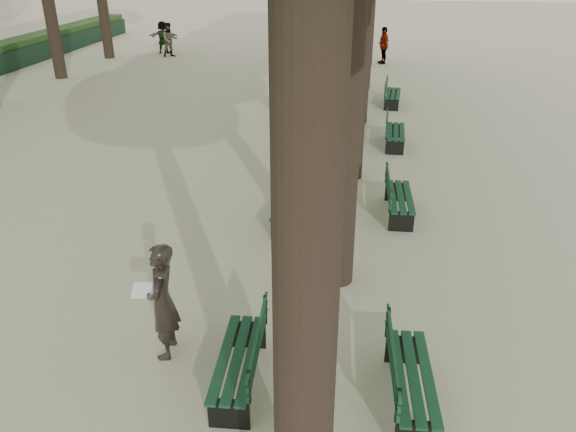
# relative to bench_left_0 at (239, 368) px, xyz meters

# --- Properties ---
(ground) EXTENTS (120.00, 120.00, 0.00)m
(ground) POSITION_rel_bench_left_0_xyz_m (-0.37, -0.16, -0.27)
(ground) COLOR #BBB48D
(ground) RESTS_ON ground
(bench_left_0) EXTENTS (0.68, 1.83, 0.92)m
(bench_left_0) POSITION_rel_bench_left_0_xyz_m (0.00, 0.00, 0.00)
(bench_left_0) COLOR black
(bench_left_0) RESTS_ON ground
(bench_left_1) EXTENTS (0.72, 1.84, 0.92)m
(bench_left_1) POSITION_rel_bench_left_0_xyz_m (-0.00, 4.94, 0.00)
(bench_left_1) COLOR black
(bench_left_1) RESTS_ON ground
(bench_left_2) EXTENTS (0.77, 1.85, 0.92)m
(bench_left_2) POSITION_rel_bench_left_0_xyz_m (-0.00, 9.97, 0.00)
(bench_left_2) COLOR black
(bench_left_2) RESTS_ON ground
(bench_left_3) EXTENTS (0.59, 1.81, 0.92)m
(bench_left_3) POSITION_rel_bench_left_0_xyz_m (0.00, 15.01, 0.00)
(bench_left_3) COLOR black
(bench_left_3) RESTS_ON ground
(bench_right_0) EXTENTS (0.69, 1.83, 0.92)m
(bench_right_0) POSITION_rel_bench_left_0_xyz_m (2.27, -0.00, 0.00)
(bench_right_0) COLOR black
(bench_right_0) RESTS_ON ground
(bench_right_1) EXTENTS (0.65, 1.82, 0.92)m
(bench_right_1) POSITION_rel_bench_left_0_xyz_m (2.27, 5.70, 0.00)
(bench_right_1) COLOR black
(bench_right_1) RESTS_ON ground
(bench_right_2) EXTENTS (0.60, 1.81, 0.92)m
(bench_right_2) POSITION_rel_bench_left_0_xyz_m (2.27, 10.50, 0.00)
(bench_right_2) COLOR black
(bench_right_2) RESTS_ON ground
(bench_right_3) EXTENTS (0.67, 1.83, 0.92)m
(bench_right_3) POSITION_rel_bench_left_0_xyz_m (2.27, 15.24, 0.00)
(bench_right_3) COLOR black
(bench_right_3) RESTS_ON ground
(man_with_map) EXTENTS (0.66, 0.76, 1.78)m
(man_with_map) POSITION_rel_bench_left_0_xyz_m (-1.19, 0.48, 0.62)
(man_with_map) COLOR black
(man_with_map) RESTS_ON ground
(pedestrian_a) EXTENTS (0.88, 0.78, 1.74)m
(pedestrian_a) POSITION_rel_bench_left_0_xyz_m (-9.26, 23.67, 0.60)
(pedestrian_a) COLOR #262628
(pedestrian_a) RESTS_ON ground
(pedestrian_c) EXTENTS (0.73, 1.10, 1.78)m
(pedestrian_c) POSITION_rel_bench_left_0_xyz_m (1.90, 23.42, 0.62)
(pedestrian_c) COLOR #262628
(pedestrian_c) RESTS_ON ground
(pedestrian_e) EXTENTS (1.61, 0.60, 1.70)m
(pedestrian_e) POSITION_rel_bench_left_0_xyz_m (-9.99, 24.65, 0.58)
(pedestrian_e) COLOR #262628
(pedestrian_e) RESTS_ON ground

